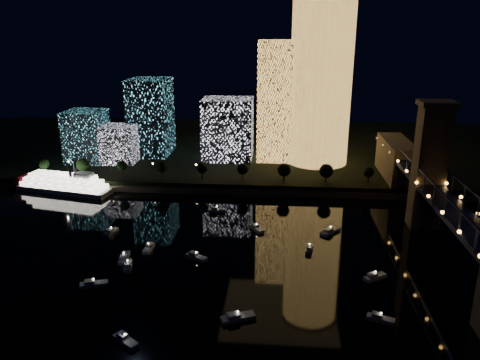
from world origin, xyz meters
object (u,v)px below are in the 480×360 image
object	(u,v)px
truss_bridge	(472,238)
riverboat	(60,184)
tower_cylindrical	(321,80)
tower_rectangular	(276,102)

from	to	relation	value
truss_bridge	riverboat	size ratio (longest dim) A/B	5.16
tower_cylindrical	riverboat	size ratio (longest dim) A/B	1.73
riverboat	truss_bridge	bearing A→B (deg)	-24.45
tower_cylindrical	truss_bridge	size ratio (longest dim) A/B	0.33
tower_rectangular	riverboat	xyz separation A→B (m)	(-102.93, -50.34, -33.33)
tower_cylindrical	tower_rectangular	distance (m)	26.58
truss_bridge	riverboat	xyz separation A→B (m)	(-162.77, 74.00, -12.34)
tower_rectangular	truss_bridge	distance (m)	139.58
tower_cylindrical	riverboat	distance (m)	141.61
tower_cylindrical	truss_bridge	world-z (taller)	tower_cylindrical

